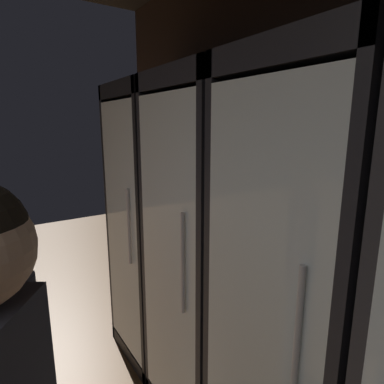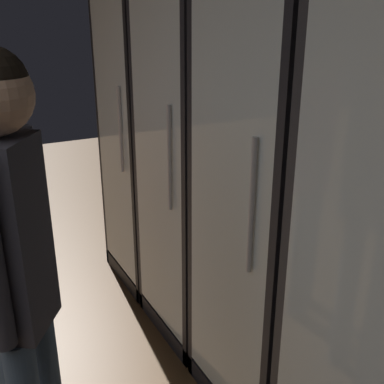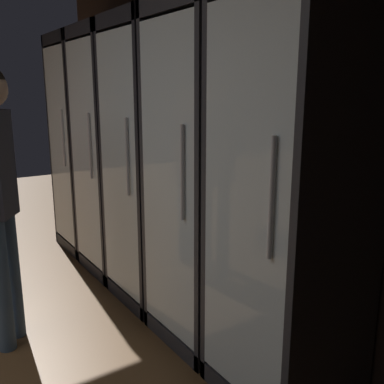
{
  "view_description": "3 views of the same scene",
  "coord_description": "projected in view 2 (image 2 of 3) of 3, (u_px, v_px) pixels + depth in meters",
  "views": [
    {
      "loc": [
        0.03,
        1.65,
        1.76
      ],
      "look_at": [
        -1.32,
        2.54,
        1.41
      ],
      "focal_mm": 29.6,
      "sensor_mm": 36.0,
      "label": 1
    },
    {
      "loc": [
        0.72,
        1.49,
        1.74
      ],
      "look_at": [
        -1.43,
        2.64,
        0.81
      ],
      "focal_mm": 43.6,
      "sensor_mm": 36.0,
      "label": 2
    },
    {
      "loc": [
        2.02,
        1.19,
        1.53
      ],
      "look_at": [
        0.03,
        2.52,
        0.97
      ],
      "focal_mm": 40.59,
      "sensor_mm": 36.0,
      "label": 3
    }
  ],
  "objects": [
    {
      "name": "shopper_near",
      "position": [
        16.0,
        255.0,
        1.39
      ],
      "size": [
        0.29,
        0.24,
        1.67
      ],
      "color": "#384C66",
      "rests_on": "ground"
    },
    {
      "name": "cooler_left",
      "position": [
        214.0,
        162.0,
        2.5
      ],
      "size": [
        0.63,
        0.62,
        2.02
      ],
      "color": "black",
      "rests_on": "ground"
    },
    {
      "name": "cooler_center",
      "position": [
        294.0,
        204.0,
        1.96
      ],
      "size": [
        0.63,
        0.62,
        2.02
      ],
      "color": "black",
      "rests_on": "ground"
    },
    {
      "name": "cooler_far_left",
      "position": [
        163.0,
        137.0,
        3.04
      ],
      "size": [
        0.63,
        0.62,
        2.02
      ],
      "color": "black",
      "rests_on": "ground"
    }
  ]
}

